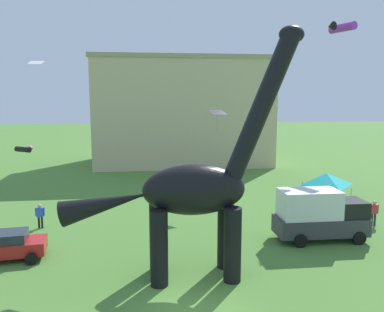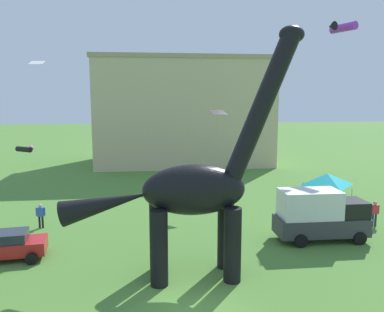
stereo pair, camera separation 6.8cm
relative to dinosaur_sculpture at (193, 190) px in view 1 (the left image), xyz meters
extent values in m
plane|color=#4C7F33|center=(-0.41, -3.28, -4.40)|extent=(240.00, 240.00, 0.00)
cylinder|color=black|center=(1.81, 0.81, -2.57)|extent=(0.85, 0.85, 3.66)
cylinder|color=black|center=(1.81, -0.81, -2.57)|extent=(0.85, 0.85, 3.66)
cylinder|color=black|center=(-1.70, 0.81, -2.57)|extent=(0.85, 0.85, 3.66)
cylinder|color=black|center=(-1.70, -0.81, -2.57)|extent=(0.85, 0.85, 3.66)
ellipsoid|color=black|center=(0.06, 0.00, 0.00)|extent=(5.01, 2.16, 2.47)
cylinder|color=black|center=(3.31, 0.00, 3.95)|extent=(3.60, 0.93, 7.14)
ellipsoid|color=black|center=(4.69, 0.00, 7.35)|extent=(1.23, 0.77, 0.85)
cone|color=black|center=(-4.15, 0.00, -0.56)|extent=(4.41, 1.23, 2.09)
cube|color=red|center=(-9.95, 3.20, -3.73)|extent=(4.38, 2.25, 0.72)
cube|color=#232B35|center=(-9.95, 3.20, -3.11)|extent=(2.43, 1.82, 0.52)
cylinder|color=black|center=(-8.40, 4.09, -4.09)|extent=(0.64, 0.29, 0.62)
cylinder|color=black|center=(-8.40, 2.31, -4.09)|extent=(0.64, 0.29, 0.62)
cube|color=#38383D|center=(8.50, 3.99, -3.45)|extent=(5.62, 2.15, 1.10)
cube|color=black|center=(10.35, 3.99, -2.40)|extent=(1.81, 1.95, 1.00)
cube|color=silver|center=(7.71, 3.99, -2.05)|extent=(3.60, 2.05, 1.70)
cylinder|color=black|center=(10.51, 5.04, -4.00)|extent=(0.80, 0.27, 0.80)
cylinder|color=black|center=(10.51, 2.94, -4.00)|extent=(0.80, 0.27, 0.80)
cylinder|color=black|center=(6.82, 5.04, -4.00)|extent=(0.80, 0.27, 0.80)
cylinder|color=black|center=(6.82, 2.94, -4.00)|extent=(0.80, 0.27, 0.80)
cylinder|color=#2D3347|center=(13.28, 6.13, -3.96)|extent=(0.15, 0.15, 0.88)
cylinder|color=#2D3347|center=(13.49, 6.13, -3.96)|extent=(0.15, 0.15, 0.88)
cube|color=#D1333D|center=(13.38, 6.13, -3.21)|extent=(0.48, 0.29, 0.62)
sphere|color=tan|center=(13.38, 6.13, -2.76)|extent=(0.28, 0.28, 0.28)
cylinder|color=#D1333D|center=(13.11, 6.13, -3.18)|extent=(0.12, 0.12, 0.59)
cylinder|color=#D1333D|center=(13.66, 6.13, -3.18)|extent=(0.12, 0.12, 0.59)
cylinder|color=black|center=(-9.50, 8.38, -3.99)|extent=(0.14, 0.14, 0.84)
cylinder|color=black|center=(-9.30, 8.38, -3.99)|extent=(0.14, 0.14, 0.84)
cube|color=blue|center=(-9.40, 8.38, -3.27)|extent=(0.45, 0.28, 0.59)
sphere|color=tan|center=(-9.40, 8.38, -2.85)|extent=(0.26, 0.26, 0.26)
cylinder|color=blue|center=(-9.66, 8.38, -3.24)|extent=(0.11, 0.11, 0.56)
cylinder|color=blue|center=(-9.14, 8.38, -3.24)|extent=(0.11, 0.11, 0.56)
cylinder|color=#B2B2B7|center=(13.05, 11.34, -3.35)|extent=(0.06, 0.06, 2.10)
cylinder|color=#B2B2B7|center=(13.05, 8.64, -3.35)|extent=(0.06, 0.06, 2.10)
cylinder|color=#B2B2B7|center=(10.35, 11.34, -3.35)|extent=(0.06, 0.06, 2.10)
cylinder|color=#B2B2B7|center=(10.35, 8.64, -3.35)|extent=(0.06, 0.06, 2.10)
pyramid|color=#19B2B7|center=(11.70, 9.99, -1.85)|extent=(3.15, 3.15, 0.90)
cube|color=black|center=(3.80, 14.09, 3.17)|extent=(1.71, 1.48, 0.39)
cylinder|color=red|center=(3.80, 14.09, 2.24)|extent=(0.01, 0.01, 1.43)
cylinder|color=purple|center=(14.91, 14.95, 10.38)|extent=(1.55, 2.62, 0.71)
cone|color=black|center=(13.61, 14.47, 10.38)|extent=(0.92, 0.85, 0.74)
cube|color=white|center=(-10.66, 14.60, 7.14)|extent=(1.19, 0.91, 0.31)
cylinder|color=black|center=(-13.13, 18.16, -0.22)|extent=(1.68, 1.38, 0.48)
cone|color=pink|center=(-12.59, 18.94, -0.22)|extent=(0.64, 0.66, 0.50)
cube|color=#CCB78E|center=(2.78, 34.65, 2.30)|extent=(22.48, 12.44, 13.41)
cube|color=tan|center=(2.78, 34.65, 9.26)|extent=(22.93, 12.69, 0.50)
camera|label=1|loc=(-2.30, -18.41, 4.43)|focal=36.78mm
camera|label=2|loc=(-2.23, -18.42, 4.43)|focal=36.78mm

